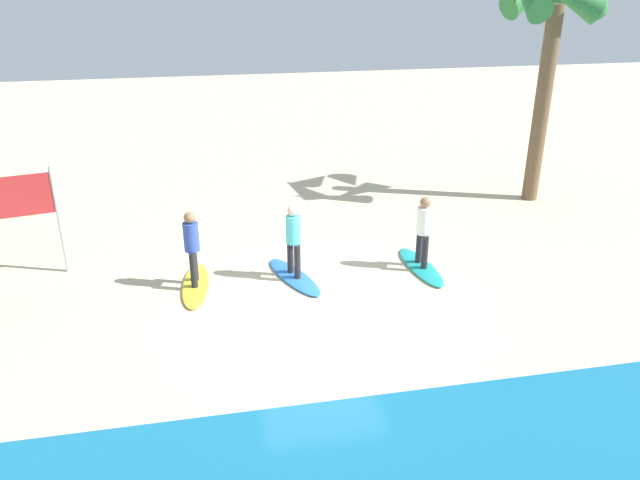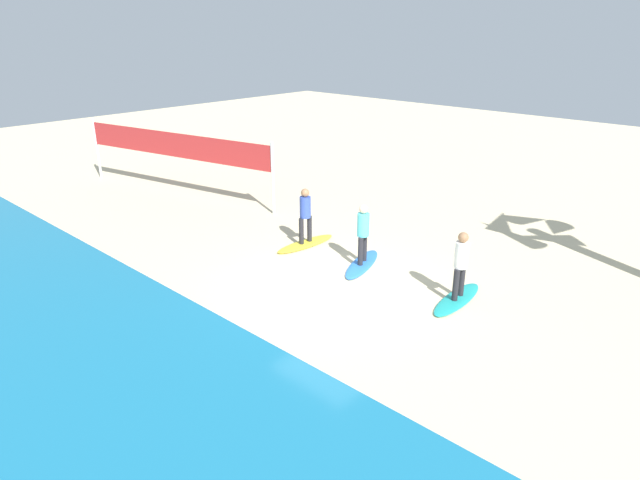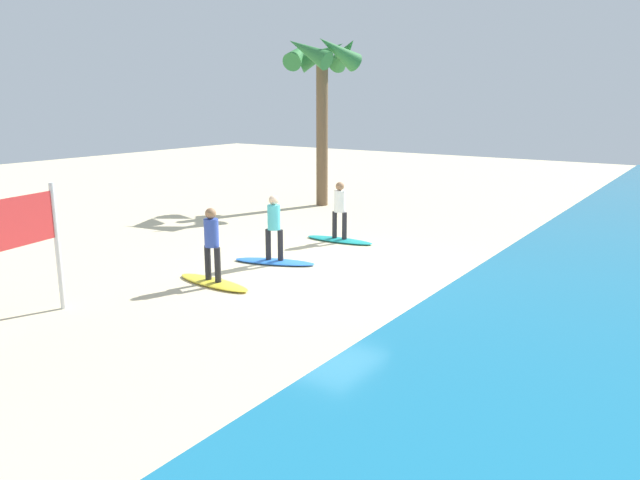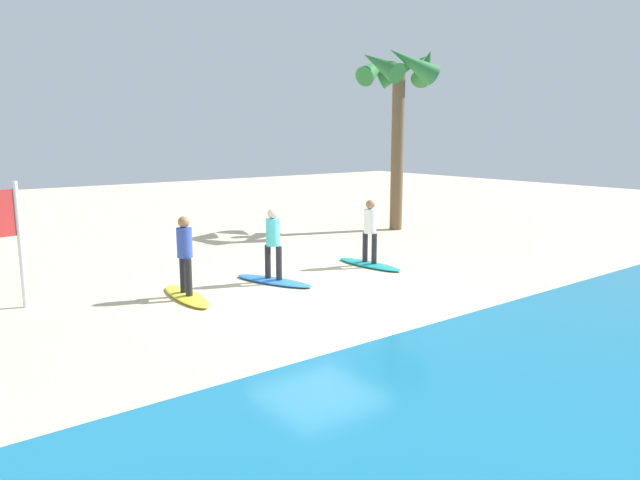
{
  "view_description": "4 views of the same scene",
  "coord_description": "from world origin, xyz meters",
  "px_view_note": "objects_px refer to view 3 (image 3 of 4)",
  "views": [
    {
      "loc": [
        2.09,
        10.78,
        6.35
      ],
      "look_at": [
        -0.2,
        -0.82,
        1.13
      ],
      "focal_mm": 34.95,
      "sensor_mm": 36.0,
      "label": 1
    },
    {
      "loc": [
        -8.13,
        9.39,
        6.12
      ],
      "look_at": [
        0.71,
        -0.18,
        0.97
      ],
      "focal_mm": 30.92,
      "sensor_mm": 36.0,
      "label": 2
    },
    {
      "loc": [
        11.69,
        7.81,
        4.05
      ],
      "look_at": [
        0.38,
        0.07,
        0.82
      ],
      "focal_mm": 33.86,
      "sensor_mm": 36.0,
      "label": 3
    },
    {
      "loc": [
        7.45,
        9.73,
        3.39
      ],
      "look_at": [
        -0.87,
        -1.11,
        0.91
      ],
      "focal_mm": 33.0,
      "sensor_mm": 36.0,
      "label": 4
    }
  ],
  "objects_px": {
    "surfer_blue": "(274,223)",
    "surfboard_blue": "(275,262)",
    "surfboard_teal": "(339,240)",
    "palm_tree": "(322,68)",
    "surfboard_yellow": "(214,282)",
    "surfer_yellow": "(212,239)",
    "surfer_teal": "(340,206)"
  },
  "relations": [
    {
      "from": "surfer_teal",
      "to": "surfboard_blue",
      "type": "xyz_separation_m",
      "value": [
        2.92,
        -0.06,
        -0.99
      ]
    },
    {
      "from": "surfboard_yellow",
      "to": "surfer_yellow",
      "type": "xyz_separation_m",
      "value": [
        0.0,
        0.0,
        0.99
      ]
    },
    {
      "from": "surfer_teal",
      "to": "surfer_blue",
      "type": "xyz_separation_m",
      "value": [
        2.92,
        -0.06,
        0.0
      ]
    },
    {
      "from": "surfer_teal",
      "to": "surfer_yellow",
      "type": "distance_m",
      "value": 5.08
    },
    {
      "from": "surfboard_yellow",
      "to": "palm_tree",
      "type": "bearing_deg",
      "value": 114.99
    },
    {
      "from": "surfer_blue",
      "to": "palm_tree",
      "type": "relative_size",
      "value": 0.26
    },
    {
      "from": "surfer_yellow",
      "to": "palm_tree",
      "type": "bearing_deg",
      "value": -159.08
    },
    {
      "from": "surfer_yellow",
      "to": "palm_tree",
      "type": "relative_size",
      "value": 0.26
    },
    {
      "from": "surfer_blue",
      "to": "surfer_yellow",
      "type": "bearing_deg",
      "value": -0.62
    },
    {
      "from": "surfboard_teal",
      "to": "surfboard_blue",
      "type": "relative_size",
      "value": 1.0
    },
    {
      "from": "surfer_blue",
      "to": "surfboard_yellow",
      "type": "bearing_deg",
      "value": -0.62
    },
    {
      "from": "surfer_teal",
      "to": "palm_tree",
      "type": "distance_m",
      "value": 7.36
    },
    {
      "from": "surfboard_yellow",
      "to": "palm_tree",
      "type": "xyz_separation_m",
      "value": [
        -9.84,
        -3.76,
        5.07
      ]
    },
    {
      "from": "surfboard_teal",
      "to": "surfer_teal",
      "type": "xyz_separation_m",
      "value": [
        0.0,
        0.0,
        0.99
      ]
    },
    {
      "from": "surfer_yellow",
      "to": "surfboard_blue",
      "type": "bearing_deg",
      "value": 179.38
    },
    {
      "from": "surfboard_yellow",
      "to": "surfer_yellow",
      "type": "bearing_deg",
      "value": 0.0
    },
    {
      "from": "surfboard_blue",
      "to": "palm_tree",
      "type": "distance_m",
      "value": 9.96
    },
    {
      "from": "surfer_yellow",
      "to": "surfboard_yellow",
      "type": "bearing_deg",
      "value": 0.0
    },
    {
      "from": "surfboard_blue",
      "to": "surfboard_yellow",
      "type": "xyz_separation_m",
      "value": [
        2.15,
        -0.02,
        0.0
      ]
    },
    {
      "from": "surfboard_teal",
      "to": "surfer_yellow",
      "type": "xyz_separation_m",
      "value": [
        5.07,
        -0.09,
        0.99
      ]
    },
    {
      "from": "surfboard_teal",
      "to": "surfboard_yellow",
      "type": "distance_m",
      "value": 5.08
    },
    {
      "from": "surfboard_teal",
      "to": "surfboard_blue",
      "type": "distance_m",
      "value": 2.92
    },
    {
      "from": "surfer_blue",
      "to": "palm_tree",
      "type": "xyz_separation_m",
      "value": [
        -7.69,
        -3.78,
        4.08
      ]
    },
    {
      "from": "surfer_teal",
      "to": "surfboard_yellow",
      "type": "bearing_deg",
      "value": -0.98
    },
    {
      "from": "surfer_blue",
      "to": "palm_tree",
      "type": "distance_m",
      "value": 9.49
    },
    {
      "from": "surfboard_blue",
      "to": "surfboard_teal",
      "type": "bearing_deg",
      "value": 69.1
    },
    {
      "from": "surfboard_blue",
      "to": "surfboard_yellow",
      "type": "height_order",
      "value": "same"
    },
    {
      "from": "surfboard_blue",
      "to": "surfer_blue",
      "type": "relative_size",
      "value": 1.28
    },
    {
      "from": "surfer_blue",
      "to": "surfer_yellow",
      "type": "xyz_separation_m",
      "value": [
        2.15,
        -0.02,
        0.0
      ]
    },
    {
      "from": "surfboard_teal",
      "to": "surfboard_blue",
      "type": "xyz_separation_m",
      "value": [
        2.92,
        -0.06,
        0.0
      ]
    },
    {
      "from": "surfer_blue",
      "to": "surfboard_blue",
      "type": "bearing_deg",
      "value": 0.0
    },
    {
      "from": "surfer_teal",
      "to": "surfboard_yellow",
      "type": "xyz_separation_m",
      "value": [
        5.07,
        -0.09,
        -0.99
      ]
    }
  ]
}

